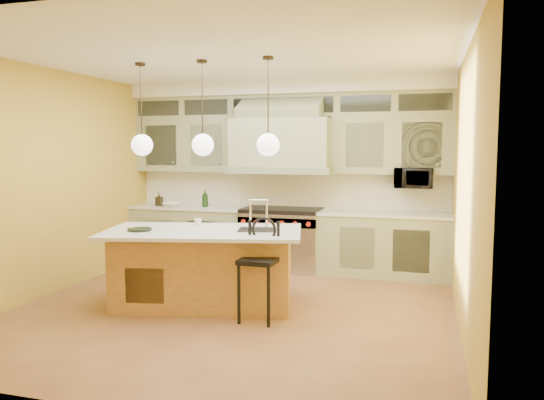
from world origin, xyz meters
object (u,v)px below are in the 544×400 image
(range, at_px, (282,239))
(microwave, at_px, (414,178))
(counter_stool, at_px, (260,263))
(kitchen_island, at_px, (205,266))

(range, bearing_deg, microwave, 3.12)
(range, distance_m, counter_stool, 2.45)
(range, distance_m, kitchen_island, 2.10)
(kitchen_island, height_order, microwave, microwave)
(microwave, bearing_deg, counter_stool, -121.44)
(range, relative_size, microwave, 2.21)
(range, bearing_deg, kitchen_island, -100.83)
(counter_stool, xyz_separation_m, microwave, (1.54, 2.52, 0.81))
(counter_stool, bearing_deg, range, 101.79)
(counter_stool, height_order, microwave, microwave)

